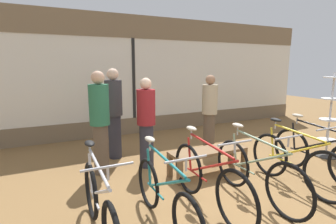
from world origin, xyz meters
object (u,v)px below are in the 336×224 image
Objects in this scene: bicycle_left at (165,197)px; bicycle_right at (294,162)px; accessory_rack at (329,123)px; display_bench at (208,154)px; bicycle_far_left at (99,208)px; bicycle_center_left at (208,180)px; bicycle_far_right at (317,155)px; customer_by_window at (100,120)px; customer_near_rack at (114,111)px; bicycle_center_right at (256,173)px; customer_mid_floor at (146,121)px; customer_near_bench at (210,111)px.

bicycle_right is at bearing 1.38° from bicycle_left.
bicycle_left is 0.99× the size of bicycle_right.
accessory_rack is 2.80m from display_bench.
bicycle_left is (0.73, -0.08, -0.01)m from bicycle_far_left.
bicycle_far_right is at bearing 0.55° from bicycle_center_left.
display_bench is (2.08, 1.00, -0.03)m from bicycle_far_left.
bicycle_right is (1.57, -0.06, -0.01)m from bicycle_center_left.
customer_by_window reaches higher than accessory_rack.
accessory_rack is 4.60m from customer_by_window.
accessory_rack is 4.43m from customer_near_rack.
display_bench is (-2.76, 0.35, -0.36)m from accessory_rack.
display_bench is at bearing 148.72° from bicycle_far_right.
bicycle_far_left is 1.42m from bicycle_center_left.
accessory_rack is at bearing -24.89° from customer_near_rack.
bicycle_right reaches higher than display_bench.
bicycle_right is at bearing -35.99° from customer_by_window.
customer_near_rack is (-2.81, 2.46, 0.57)m from bicycle_far_right.
customer_near_rack is (-1.33, 2.58, 0.57)m from bicycle_center_right.
bicycle_center_right is at bearing -62.67° from customer_near_rack.
bicycle_center_left is at bearing -84.15° from customer_mid_floor.
bicycle_center_right is at bearing 0.60° from bicycle_left.
display_bench is 0.83× the size of customer_near_bench.
display_bench is (1.35, 1.08, -0.02)m from bicycle_left.
bicycle_far_left is 0.73m from bicycle_left.
accessory_rack is at bearing 7.73° from bicycle_far_left.
bicycle_far_right is 1.83m from display_bench.
bicycle_left is at bearing -5.94° from bicycle_far_left.
customer_near_rack is (-0.58, 2.48, 0.56)m from bicycle_center_left.
customer_near_rack reaches higher than customer_mid_floor.
customer_by_window is at bearing -122.26° from customer_near_rack.
bicycle_center_right is 1.01× the size of accessory_rack.
bicycle_right is at bearing -45.88° from customer_mid_floor.
bicycle_far_left is at bearing -102.41° from customer_by_window.
bicycle_far_left is 1.98m from customer_by_window.
customer_near_bench is at bearing 92.45° from bicycle_right.
display_bench is at bearing 94.22° from bicycle_center_right.
accessory_rack is 1.25× the size of display_bench.
customer_near_rack reaches higher than accessory_rack.
bicycle_far_left is at bearing 178.39° from bicycle_center_right.
bicycle_center_left is 1.01× the size of customer_by_window.
accessory_rack is at bearing 10.11° from bicycle_left.
accessory_rack is 2.46m from customer_near_bench.
bicycle_right is (2.25, 0.05, 0.03)m from bicycle_left.
customer_near_bench is at bearing 45.75° from bicycle_left.
customer_near_rack is (-4.01, 1.86, 0.25)m from accessory_rack.
bicycle_center_left is 1.30× the size of display_bench.
bicycle_left is 2.66m from customer_near_rack.
customer_mid_floor is at bearing -4.76° from customer_by_window.
bicycle_center_right is 1.27× the size of display_bench.
customer_by_window reaches higher than bicycle_right.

